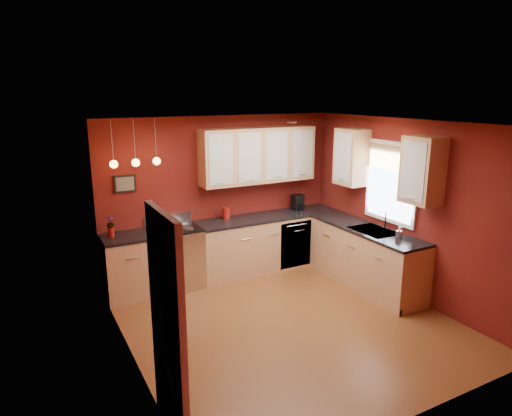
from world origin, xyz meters
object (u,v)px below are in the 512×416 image
sink (374,232)px  coffee_maker (298,203)px  gas_range (176,257)px  red_canister (226,213)px  soap_pump (399,233)px

sink → coffee_maker: sink is taller
coffee_maker → sink: bearing=-80.6°
sink → gas_range: bearing=150.2°
sink → red_canister: bearing=135.7°
soap_pump → sink: bearing=97.5°
sink → soap_pump: sink is taller
gas_range → red_canister: red_canister is taller
red_canister → coffee_maker: coffee_maker is taller
soap_pump → coffee_maker: bearing=100.6°
red_canister → coffee_maker: bearing=-2.1°
gas_range → soap_pump: 3.36m
gas_range → red_canister: 1.10m
gas_range → soap_pump: (2.68, -1.94, 0.54)m
red_canister → gas_range: bearing=-171.2°
sink → red_canister: sink is taller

